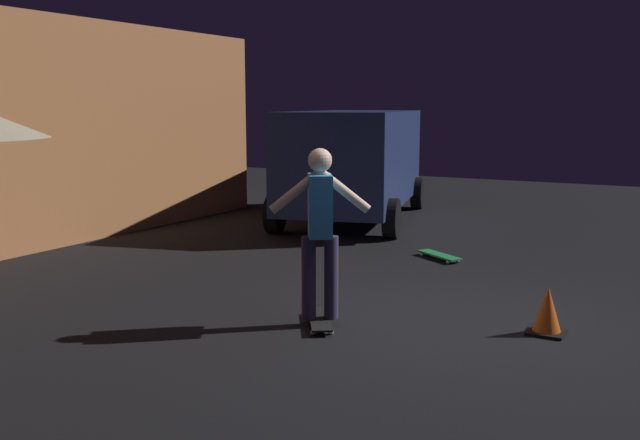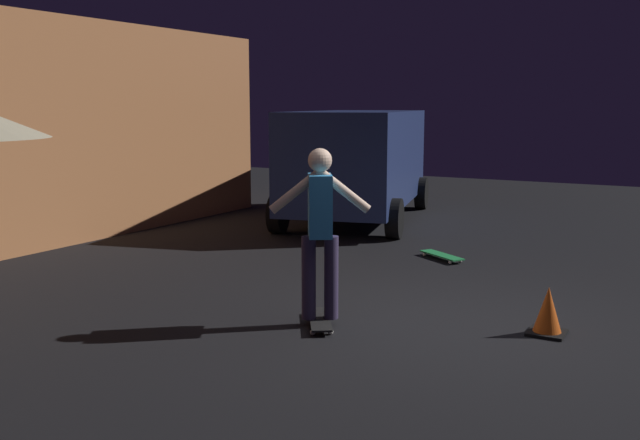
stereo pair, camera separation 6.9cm
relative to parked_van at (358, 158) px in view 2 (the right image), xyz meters
The scene contains 6 objects.
ground_plane 6.65m from the parked_van, 146.88° to the right, with size 28.00×28.00×0.00m, color black.
parked_van is the anchor object (origin of this frame).
skateboard_ridden 6.70m from the parked_van, 156.80° to the right, with size 0.77×0.59×0.07m.
skateboard_spare 3.84m from the parked_van, 134.79° to the right, with size 0.59×0.76×0.07m.
skater 6.61m from the parked_van, 156.80° to the right, with size 0.60×0.88×1.67m.
traffic_cone 7.07m from the parked_van, 138.80° to the right, with size 0.34×0.34×0.46m.
Camera 2 is at (-6.52, -2.36, 2.15)m, focal length 40.21 mm.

